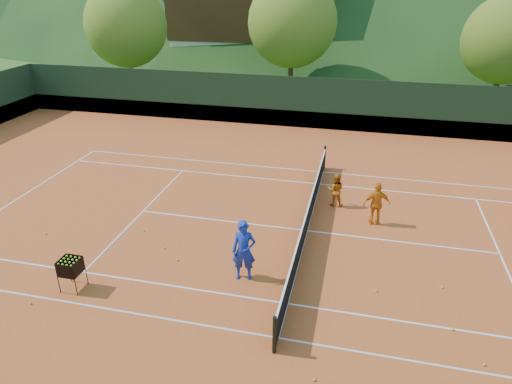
% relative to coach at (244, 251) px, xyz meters
% --- Properties ---
extents(ground, '(400.00, 400.00, 0.00)m').
position_rel_coach_xyz_m(ground, '(1.48, 3.22, -0.99)').
color(ground, '#2E4F18').
rests_on(ground, ground).
extents(clay_court, '(40.00, 24.00, 0.02)m').
position_rel_coach_xyz_m(clay_court, '(1.48, 3.22, -0.98)').
color(clay_court, '#B84B1D').
rests_on(clay_court, ground).
extents(coach, '(0.78, 0.59, 1.93)m').
position_rel_coach_xyz_m(coach, '(0.00, 0.00, 0.00)').
color(coach, '#1832A1').
rests_on(coach, clay_court).
extents(student_a, '(0.67, 0.54, 1.34)m').
position_rel_coach_xyz_m(student_a, '(2.28, 5.47, -0.30)').
color(student_a, orange).
rests_on(student_a, clay_court).
extents(student_b, '(1.03, 0.62, 1.64)m').
position_rel_coach_xyz_m(student_b, '(3.84, 4.32, -0.15)').
color(student_b, orange).
rests_on(student_b, clay_court).
extents(tennis_ball_0, '(0.07, 0.07, 0.07)m').
position_rel_coach_xyz_m(tennis_ball_0, '(-5.49, -2.60, -0.93)').
color(tennis_ball_0, '#B2DB24').
rests_on(tennis_ball_0, clay_court).
extents(tennis_ball_4, '(0.07, 0.07, 0.07)m').
position_rel_coach_xyz_m(tennis_ball_4, '(-2.32, 0.36, -0.93)').
color(tennis_ball_4, '#B2DB24').
rests_on(tennis_ball_4, clay_court).
extents(tennis_ball_6, '(0.07, 0.07, 0.07)m').
position_rel_coach_xyz_m(tennis_ball_6, '(-0.45, 1.00, -0.93)').
color(tennis_ball_6, '#B2DB24').
rests_on(tennis_ball_6, clay_court).
extents(tennis_ball_7, '(0.07, 0.07, 0.07)m').
position_rel_coach_xyz_m(tennis_ball_7, '(-7.48, 0.80, -0.93)').
color(tennis_ball_7, '#B2DB24').
rests_on(tennis_ball_7, clay_court).
extents(tennis_ball_8, '(0.07, 0.07, 0.07)m').
position_rel_coach_xyz_m(tennis_ball_8, '(3.92, 0.22, -0.93)').
color(tennis_ball_8, '#B2DB24').
rests_on(tennis_ball_8, clay_court).
extents(tennis_ball_9, '(0.07, 0.07, 0.07)m').
position_rel_coach_xyz_m(tennis_ball_9, '(-4.20, 1.79, -0.93)').
color(tennis_ball_9, '#B2DB24').
rests_on(tennis_ball_9, clay_court).
extents(tennis_ball_10, '(0.07, 0.07, 0.07)m').
position_rel_coach_xyz_m(tennis_ball_10, '(-3.02, 0.91, -0.93)').
color(tennis_ball_10, '#B2DB24').
rests_on(tennis_ball_10, clay_court).
extents(tennis_ball_11, '(0.07, 0.07, 0.07)m').
position_rel_coach_xyz_m(tennis_ball_11, '(5.79, 0.84, -0.93)').
color(tennis_ball_11, '#B2DB24').
rests_on(tennis_ball_11, clay_court).
extents(tennis_ball_12, '(0.07, 0.07, 0.07)m').
position_rel_coach_xyz_m(tennis_ball_12, '(5.84, -0.94, -0.93)').
color(tennis_ball_12, '#B2DB24').
rests_on(tennis_ball_12, clay_court).
extents(tennis_ball_14, '(0.07, 0.07, 0.07)m').
position_rel_coach_xyz_m(tennis_ball_14, '(6.39, -2.03, -0.93)').
color(tennis_ball_14, '#B2DB24').
rests_on(tennis_ball_14, clay_court).
extents(tennis_ball_17, '(0.07, 0.07, 0.07)m').
position_rel_coach_xyz_m(tennis_ball_17, '(2.54, -3.40, -0.93)').
color(tennis_ball_17, '#B2DB24').
rests_on(tennis_ball_17, clay_court).
extents(court_lines, '(23.83, 11.03, 0.00)m').
position_rel_coach_xyz_m(court_lines, '(1.48, 3.22, -0.96)').
color(court_lines, white).
rests_on(court_lines, clay_court).
extents(tennis_net, '(0.10, 12.07, 1.10)m').
position_rel_coach_xyz_m(tennis_net, '(1.48, 3.22, -0.47)').
color(tennis_net, black).
rests_on(tennis_net, clay_court).
extents(perimeter_fence, '(40.40, 24.24, 3.00)m').
position_rel_coach_xyz_m(perimeter_fence, '(1.48, 3.22, 0.28)').
color(perimeter_fence, black).
rests_on(perimeter_fence, clay_court).
extents(ball_hopper, '(0.57, 0.57, 1.00)m').
position_rel_coach_xyz_m(ball_hopper, '(-4.71, -1.67, -0.22)').
color(ball_hopper, black).
rests_on(ball_hopper, clay_court).
extents(chalet_left, '(13.80, 9.93, 12.92)m').
position_rel_coach_xyz_m(chalet_left, '(-8.52, 33.22, 4.66)').
color(chalet_left, beige).
rests_on(chalet_left, ground).
extents(chalet_mid, '(12.65, 8.82, 11.45)m').
position_rel_coach_xyz_m(chalet_mid, '(7.48, 37.22, 4.00)').
color(chalet_mid, beige).
rests_on(chalet_mid, ground).
extents(tree_a, '(6.00, 6.00, 7.88)m').
position_rel_coach_xyz_m(tree_a, '(-14.52, 21.22, 3.88)').
color(tree_a, '#402919').
rests_on(tree_a, ground).
extents(tree_b, '(6.40, 6.40, 8.40)m').
position_rel_coach_xyz_m(tree_b, '(-2.52, 23.22, 4.21)').
color(tree_b, '#412B1A').
rests_on(tree_b, ground).
extents(tree_c, '(5.60, 5.60, 7.35)m').
position_rel_coach_xyz_m(tree_c, '(11.48, 22.22, 3.56)').
color(tree_c, '#422C1A').
rests_on(tree_c, ground).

